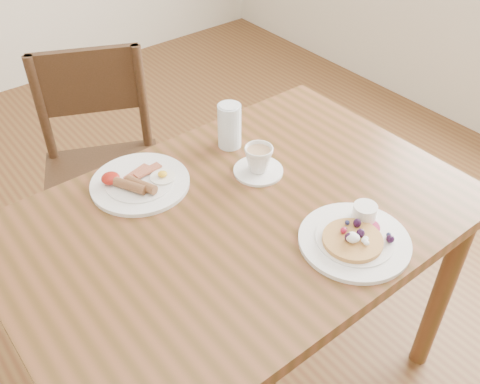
{
  "coord_description": "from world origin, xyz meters",
  "views": [
    {
      "loc": [
        -0.64,
        -0.8,
        1.67
      ],
      "look_at": [
        0.0,
        0.0,
        0.82
      ],
      "focal_mm": 40.0,
      "sensor_mm": 36.0,
      "label": 1
    }
  ],
  "objects_px": {
    "pancake_plate": "(355,237)",
    "teacup_saucer": "(258,161)",
    "chair_far": "(102,164)",
    "dining_table": "(240,240)",
    "water_glass": "(229,126)",
    "breakfast_plate": "(139,182)"
  },
  "relations": [
    {
      "from": "chair_far",
      "to": "teacup_saucer",
      "type": "xyz_separation_m",
      "value": [
        0.2,
        -0.65,
        0.29
      ]
    },
    {
      "from": "dining_table",
      "to": "teacup_saucer",
      "type": "bearing_deg",
      "value": 35.13
    },
    {
      "from": "pancake_plate",
      "to": "breakfast_plate",
      "type": "distance_m",
      "value": 0.59
    },
    {
      "from": "dining_table",
      "to": "water_glass",
      "type": "distance_m",
      "value": 0.35
    },
    {
      "from": "dining_table",
      "to": "pancake_plate",
      "type": "distance_m",
      "value": 0.32
    },
    {
      "from": "breakfast_plate",
      "to": "dining_table",
      "type": "bearing_deg",
      "value": -60.62
    },
    {
      "from": "chair_far",
      "to": "dining_table",
      "type": "bearing_deg",
      "value": 118.69
    },
    {
      "from": "pancake_plate",
      "to": "teacup_saucer",
      "type": "distance_m",
      "value": 0.36
    },
    {
      "from": "pancake_plate",
      "to": "water_glass",
      "type": "relative_size",
      "value": 1.99
    },
    {
      "from": "pancake_plate",
      "to": "chair_far",
      "type": "bearing_deg",
      "value": 101.45
    },
    {
      "from": "water_glass",
      "to": "teacup_saucer",
      "type": "bearing_deg",
      "value": -96.73
    },
    {
      "from": "teacup_saucer",
      "to": "dining_table",
      "type": "bearing_deg",
      "value": -144.87
    },
    {
      "from": "dining_table",
      "to": "teacup_saucer",
      "type": "xyz_separation_m",
      "value": [
        0.15,
        0.1,
        0.14
      ]
    },
    {
      "from": "teacup_saucer",
      "to": "pancake_plate",
      "type": "bearing_deg",
      "value": -89.13
    },
    {
      "from": "dining_table",
      "to": "pancake_plate",
      "type": "relative_size",
      "value": 4.44
    },
    {
      "from": "pancake_plate",
      "to": "teacup_saucer",
      "type": "bearing_deg",
      "value": 90.87
    },
    {
      "from": "breakfast_plate",
      "to": "water_glass",
      "type": "distance_m",
      "value": 0.32
    },
    {
      "from": "teacup_saucer",
      "to": "water_glass",
      "type": "relative_size",
      "value": 1.03
    },
    {
      "from": "chair_far",
      "to": "pancake_plate",
      "type": "xyz_separation_m",
      "value": [
        0.2,
        -1.01,
        0.27
      ]
    },
    {
      "from": "teacup_saucer",
      "to": "water_glass",
      "type": "xyz_separation_m",
      "value": [
        0.02,
        0.16,
        0.03
      ]
    },
    {
      "from": "water_glass",
      "to": "chair_far",
      "type": "bearing_deg",
      "value": 113.68
    },
    {
      "from": "dining_table",
      "to": "water_glass",
      "type": "xyz_separation_m",
      "value": [
        0.17,
        0.26,
        0.17
      ]
    }
  ]
}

